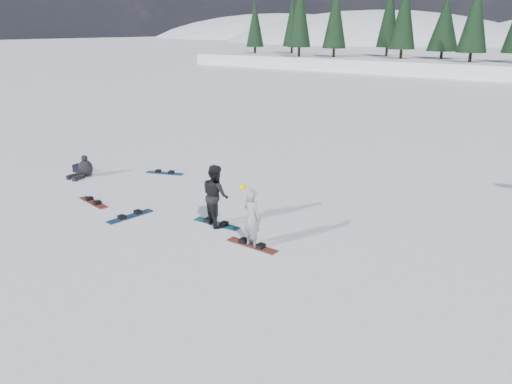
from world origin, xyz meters
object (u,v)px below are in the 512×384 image
snowboarder_woman (252,218)px  snowboard_loose_a (130,216)px  snowboard_loose_c (165,173)px  snowboarder_man (216,195)px  seated_rider (84,168)px  snowboard_loose_b (93,202)px  gear_bag (79,168)px

snowboarder_woman → snowboard_loose_a: size_ratio=1.13×
snowboard_loose_c → snowboard_loose_a: size_ratio=1.00×
snowboarder_man → snowboard_loose_c: 5.80m
seated_rider → snowboarder_man: bearing=-11.3°
seated_rider → snowboard_loose_b: (2.76, -1.66, -0.30)m
gear_bag → snowboard_loose_b: 3.95m
snowboard_loose_a → seated_rider: bearing=75.4°
snowboarder_woman → snowboard_loose_c: (-6.75, 3.36, -0.78)m
snowboard_loose_b → snowboard_loose_a: bearing=6.2°
gear_bag → snowboard_loose_a: (5.39, -2.03, -0.14)m
seated_rider → snowboarder_woman: bearing=-14.0°
gear_bag → snowboard_loose_c: bearing=32.8°
snowboard_loose_c → snowboarder_woman: bearing=-47.9°
snowboard_loose_a → snowboard_loose_b: same height
snowboarder_woman → snowboarder_man: size_ratio=0.96×
snowboard_loose_b → snowboard_loose_c: bearing=109.1°
snowboarder_woman → snowboard_loose_a: bearing=16.1°
snowboarder_man → snowboard_loose_c: (-5.02, 2.77, -0.87)m
snowboard_loose_a → snowboard_loose_b: 1.94m
snowboarder_man → gear_bag: bearing=17.9°
snowboard_loose_c → snowboard_loose_b: size_ratio=1.00×
snowboard_loose_c → snowboard_loose_a: same height
snowboard_loose_b → gear_bag: bearing=160.6°
seated_rider → snowboard_loose_a: bearing=-26.5°
snowboarder_woman → gear_bag: size_ratio=3.77×
seated_rider → snowboard_loose_c: seated_rider is taller
gear_bag → snowboard_loose_b: (3.46, -1.91, -0.14)m
snowboarder_man → gear_bag: 7.94m
snowboarder_man → snowboard_loose_a: bearing=48.6°
snowboarder_woman → snowboard_loose_b: (-6.13, -0.38, -0.78)m
snowboard_loose_a → snowboarder_woman: bearing=-77.2°
seated_rider → snowboard_loose_a: seated_rider is taller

